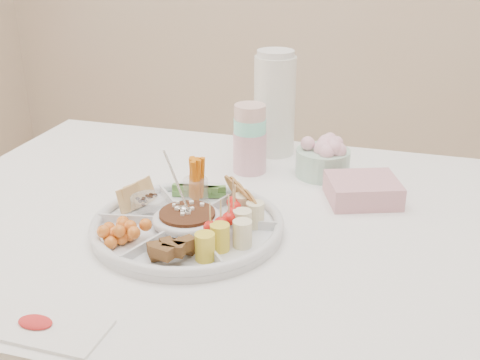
% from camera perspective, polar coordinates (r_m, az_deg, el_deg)
% --- Properties ---
extents(party_tray, '(0.44, 0.44, 0.04)m').
position_cam_1_polar(party_tray, '(1.21, -5.00, -4.04)').
color(party_tray, silver).
rests_on(party_tray, dining_table).
extents(bean_dip, '(0.13, 0.13, 0.04)m').
position_cam_1_polar(bean_dip, '(1.21, -5.01, -3.72)').
color(bean_dip, '#532B18').
rests_on(bean_dip, party_tray).
extents(tortillas, '(0.11, 0.11, 0.06)m').
position_cam_1_polar(tortillas, '(1.24, 0.63, -2.04)').
color(tortillas, '#A36B45').
rests_on(tortillas, party_tray).
extents(carrot_cucumber, '(0.12, 0.12, 0.10)m').
position_cam_1_polar(carrot_cucumber, '(1.31, -4.03, 0.18)').
color(carrot_cucumber, orange).
rests_on(carrot_cucumber, party_tray).
extents(pita_raisins, '(0.12, 0.12, 0.06)m').
position_cam_1_polar(pita_raisins, '(1.28, -9.46, -1.58)').
color(pita_raisins, tan).
rests_on(pita_raisins, party_tray).
extents(cherries, '(0.13, 0.13, 0.04)m').
position_cam_1_polar(cherries, '(1.17, -11.03, -4.59)').
color(cherries, '#FAAE34').
rests_on(cherries, party_tray).
extents(granola_chunks, '(0.12, 0.12, 0.05)m').
position_cam_1_polar(granola_chunks, '(1.09, -6.26, -6.52)').
color(granola_chunks, brown).
rests_on(granola_chunks, party_tray).
extents(banana_tomato, '(0.14, 0.14, 0.10)m').
position_cam_1_polar(banana_tomato, '(1.12, 0.02, -4.18)').
color(banana_tomato, '#E6E076').
rests_on(banana_tomato, party_tray).
extents(cup_stack, '(0.10, 0.10, 0.23)m').
position_cam_1_polar(cup_stack, '(1.47, 0.94, 4.97)').
color(cup_stack, white).
rests_on(cup_stack, dining_table).
extents(thermos, '(0.13, 0.13, 0.28)m').
position_cam_1_polar(thermos, '(1.59, 3.30, 7.39)').
color(thermos, white).
rests_on(thermos, dining_table).
extents(flower_bowl, '(0.16, 0.16, 0.10)m').
position_cam_1_polar(flower_bowl, '(1.48, 7.89, 2.23)').
color(flower_bowl, '#ACC6B5').
rests_on(flower_bowl, dining_table).
extents(napkin_stack, '(0.19, 0.18, 0.05)m').
position_cam_1_polar(napkin_stack, '(1.37, 11.55, -0.93)').
color(napkin_stack, '#CE8E99').
rests_on(napkin_stack, dining_table).
extents(placemat, '(0.29, 0.10, 0.01)m').
position_cam_1_polar(placemat, '(1.02, -20.22, -12.52)').
color(placemat, white).
rests_on(placemat, dining_table).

